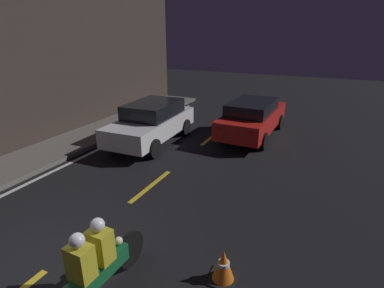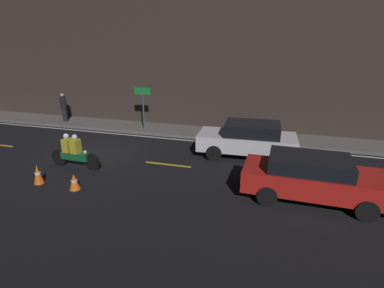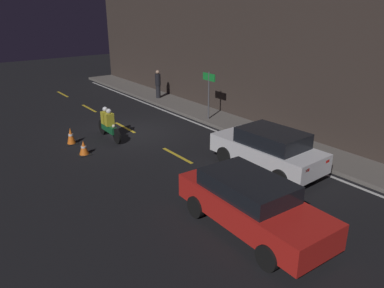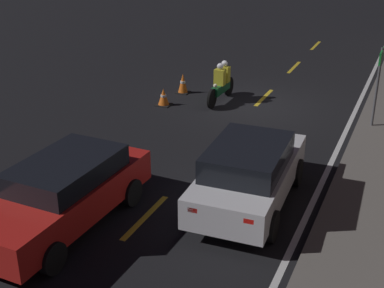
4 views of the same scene
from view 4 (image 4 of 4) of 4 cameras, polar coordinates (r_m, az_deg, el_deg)
ground_plane at (r=18.59m, az=6.79°, el=4.04°), size 56.00×56.00×0.00m
lane_dash_a at (r=27.97m, az=13.05°, el=10.20°), size 2.00×0.14×0.01m
lane_dash_b at (r=23.69m, az=10.82°, el=8.04°), size 2.00×0.14×0.01m
lane_dash_c at (r=19.50m, az=7.67°, el=4.93°), size 2.00×0.14×0.01m
lane_dash_d at (r=15.50m, az=2.90°, el=0.14°), size 2.00×0.14×0.01m
lane_dash_e at (r=11.85m, az=-5.00°, el=-7.76°), size 2.00×0.14×0.01m
lane_solid_kerb at (r=18.00m, az=16.64°, el=2.54°), size 25.20×0.14×0.01m
sedan_white at (r=11.98m, az=6.11°, el=-3.01°), size 4.27×2.01×1.53m
taxi_red at (r=11.47m, az=-13.59°, el=-5.02°), size 4.52×1.95×1.47m
motorcycle at (r=18.81m, az=3.17°, el=6.52°), size 2.25×0.38×1.41m
traffic_cone_near at (r=19.77m, az=-0.98°, el=6.47°), size 0.46×0.46×0.73m
traffic_cone_mid at (r=18.49m, az=-3.05°, el=5.01°), size 0.49×0.49×0.59m
shop_sign at (r=16.75m, az=19.34°, el=7.29°), size 0.90×0.08×2.40m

